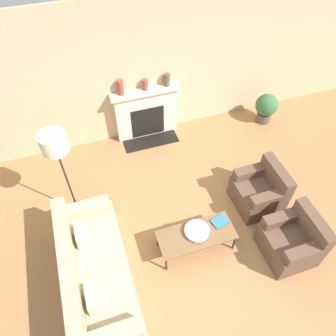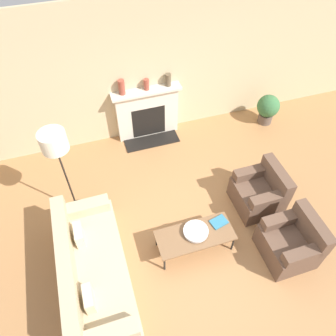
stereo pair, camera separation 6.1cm
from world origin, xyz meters
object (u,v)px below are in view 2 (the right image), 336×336
(mantel_vase_center_right, at_px, (168,80))
(armchair_near, at_px, (291,242))
(armchair_far, at_px, (260,192))
(mantel_vase_left, at_px, (122,87))
(coffee_table, at_px, (195,236))
(potted_plant, at_px, (268,108))
(floor_lamp, at_px, (56,148))
(couch, at_px, (92,271))
(book, at_px, (219,222))
(fireplace, at_px, (147,113))
(bowl, at_px, (196,231))
(mantel_vase_center_left, at_px, (146,84))

(mantel_vase_center_right, bearing_deg, armchair_near, -75.18)
(armchair_far, bearing_deg, mantel_vase_left, -142.95)
(coffee_table, xyz_separation_m, mantel_vase_left, (-0.44, 2.92, 0.93))
(coffee_table, bearing_deg, armchair_near, -21.40)
(potted_plant, bearing_deg, floor_lamp, -165.47)
(couch, distance_m, book, 2.09)
(armchair_far, distance_m, mantel_vase_left, 3.21)
(fireplace, xyz_separation_m, floor_lamp, (-1.76, -1.56, 0.98))
(fireplace, height_order, bowl, fireplace)
(armchair_far, height_order, book, armchair_far)
(mantel_vase_center_right, height_order, potted_plant, mantel_vase_center_right)
(armchair_far, bearing_deg, bowl, -72.12)
(coffee_table, distance_m, mantel_vase_center_left, 3.05)
(fireplace, xyz_separation_m, potted_plant, (2.63, -0.42, -0.17))
(couch, relative_size, bowl, 5.58)
(armchair_near, relative_size, book, 2.83)
(fireplace, xyz_separation_m, mantel_vase_left, (-0.47, 0.01, 0.73))
(mantel_vase_center_left, bearing_deg, couch, -119.32)
(couch, height_order, floor_lamp, floor_lamp)
(couch, xyz_separation_m, mantel_vase_center_right, (2.12, 2.99, 0.95))
(armchair_near, xyz_separation_m, mantel_vase_left, (-1.84, 3.47, 0.96))
(armchair_far, xyz_separation_m, bowl, (-1.38, -0.45, 0.10))
(fireplace, distance_m, book, 2.84)
(book, xyz_separation_m, potted_plant, (2.21, 2.39, -0.01))
(armchair_far, bearing_deg, fireplace, -150.44)
(fireplace, relative_size, armchair_far, 1.67)
(bowl, height_order, mantel_vase_center_right, mantel_vase_center_right)
(armchair_near, xyz_separation_m, potted_plant, (1.26, 3.03, 0.06))
(armchair_far, bearing_deg, mantel_vase_center_left, -150.92)
(floor_lamp, bearing_deg, mantel_vase_center_left, 41.52)
(bowl, bearing_deg, book, 8.67)
(floor_lamp, distance_m, potted_plant, 4.68)
(bowl, bearing_deg, potted_plant, 42.93)
(bowl, xyz_separation_m, mantel_vase_center_left, (0.02, 2.89, 0.82))
(floor_lamp, height_order, mantel_vase_center_right, floor_lamp)
(armchair_far, height_order, floor_lamp, floor_lamp)
(fireplace, relative_size, floor_lamp, 0.77)
(coffee_table, height_order, floor_lamp, floor_lamp)
(fireplace, height_order, book, fireplace)
(armchair_near, height_order, mantel_vase_center_right, mantel_vase_center_right)
(mantel_vase_center_left, bearing_deg, armchair_far, -60.92)
(mantel_vase_left, bearing_deg, potted_plant, -7.97)
(couch, bearing_deg, mantel_vase_center_right, -35.34)
(armchair_near, height_order, coffee_table, armchair_near)
(couch, relative_size, floor_lamp, 1.20)
(bowl, bearing_deg, mantel_vase_center_left, 89.58)
(floor_lamp, height_order, mantel_vase_center_left, floor_lamp)
(coffee_table, height_order, bowl, bowl)
(armchair_far, height_order, mantel_vase_center_left, mantel_vase_center_left)
(armchair_near, relative_size, mantel_vase_left, 2.82)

